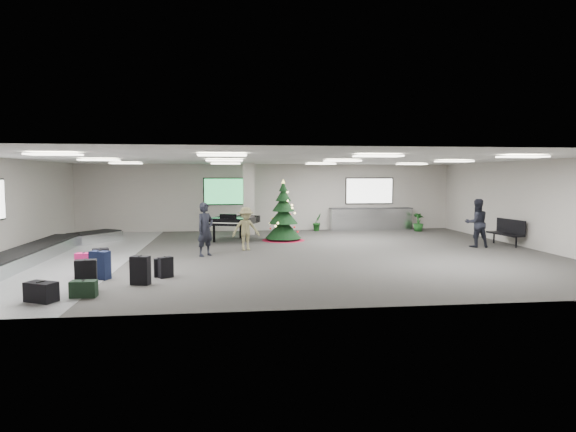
{
  "coord_description": "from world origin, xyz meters",
  "views": [
    {
      "loc": [
        -1.79,
        -16.16,
        2.61
      ],
      "look_at": [
        0.24,
        1.0,
        1.19
      ],
      "focal_mm": 30.0,
      "sensor_mm": 36.0,
      "label": 1
    }
  ],
  "objects": [
    {
      "name": "service_counter",
      "position": [
        5.0,
        6.65,
        0.55
      ],
      "size": [
        4.05,
        0.65,
        1.08
      ],
      "color": "silver",
      "rests_on": "ground"
    },
    {
      "name": "baggage_carousel",
      "position": [
        -7.84,
        -0.08,
        0.21
      ],
      "size": [
        2.28,
        9.71,
        0.43
      ],
      "color": "silver",
      "rests_on": "ground"
    },
    {
      "name": "ground",
      "position": [
        0.0,
        0.0,
        0.0
      ],
      "size": [
        18.0,
        18.0,
        0.0
      ],
      "primitive_type": "plane",
      "color": "#343230",
      "rests_on": "ground"
    },
    {
      "name": "suitcase_0",
      "position": [
        -5.1,
        -4.88,
        0.36
      ],
      "size": [
        0.5,
        0.34,
        0.74
      ],
      "rotation": [
        0.0,
        0.0,
        0.18
      ],
      "color": "black",
      "rests_on": "ground"
    },
    {
      "name": "green_duffel",
      "position": [
        -4.98,
        -5.47,
        0.18
      ],
      "size": [
        0.55,
        0.28,
        0.38
      ],
      "rotation": [
        0.0,
        0.0,
        -0.02
      ],
      "color": "black",
      "rests_on": "ground"
    },
    {
      "name": "room_envelope",
      "position": [
        -0.38,
        0.67,
        2.33
      ],
      "size": [
        18.02,
        14.02,
        3.21
      ],
      "color": "#B7B0A7",
      "rests_on": "ground"
    },
    {
      "name": "traveler_a",
      "position": [
        -2.64,
        -0.28,
        0.88
      ],
      "size": [
        0.75,
        0.75,
        1.76
      ],
      "primitive_type": "imported",
      "rotation": [
        0.0,
        0.0,
        0.77
      ],
      "color": "black",
      "rests_on": "ground"
    },
    {
      "name": "grand_piano",
      "position": [
        -1.68,
        3.41,
        0.81
      ],
      "size": [
        2.13,
        2.4,
        1.14
      ],
      "rotation": [
        0.0,
        0.0,
        -0.37
      ],
      "color": "black",
      "rests_on": "ground"
    },
    {
      "name": "potted_plant_right",
      "position": [
        7.08,
        5.76,
        0.44
      ],
      "size": [
        0.7,
        0.7,
        0.88
      ],
      "primitive_type": "imported",
      "rotation": [
        0.0,
        0.0,
        2.38
      ],
      "color": "#153D13",
      "rests_on": "ground"
    },
    {
      "name": "pink_suitcase",
      "position": [
        -5.6,
        -3.29,
        0.32
      ],
      "size": [
        0.42,
        0.25,
        0.65
      ],
      "rotation": [
        0.0,
        0.0,
        -0.06
      ],
      "color": "#FB2078",
      "rests_on": "ground"
    },
    {
      "name": "suitcase_3",
      "position": [
        -3.49,
        -3.59,
        0.27
      ],
      "size": [
        0.4,
        0.36,
        0.55
      ],
      "rotation": [
        0.0,
        0.0,
        0.6
      ],
      "color": "black",
      "rests_on": "ground"
    },
    {
      "name": "suitcase_8",
      "position": [
        -5.41,
        -2.42,
        0.31
      ],
      "size": [
        0.48,
        0.38,
        0.64
      ],
      "rotation": [
        0.0,
        0.0,
        0.37
      ],
      "color": "black",
      "rests_on": "ground"
    },
    {
      "name": "bench",
      "position": [
        8.61,
        0.82,
        0.56
      ],
      "size": [
        0.71,
        1.62,
        1.0
      ],
      "rotation": [
        0.0,
        0.0,
        0.12
      ],
      "color": "black",
      "rests_on": "ground"
    },
    {
      "name": "traveler_bench",
      "position": [
        7.21,
        0.54,
        0.89
      ],
      "size": [
        0.91,
        0.73,
        1.79
      ],
      "primitive_type": "imported",
      "rotation": [
        0.0,
        0.0,
        3.08
      ],
      "color": "black",
      "rests_on": "ground"
    },
    {
      "name": "christmas_tree",
      "position": [
        0.32,
        3.27,
        0.86
      ],
      "size": [
        1.75,
        1.75,
        2.5
      ],
      "color": "maroon",
      "rests_on": "ground"
    },
    {
      "name": "traveler_b",
      "position": [
        -1.28,
        0.81,
        0.76
      ],
      "size": [
        1.08,
        0.76,
        1.53
      ],
      "primitive_type": "imported",
      "rotation": [
        0.0,
        0.0,
        0.2
      ],
      "color": "olive",
      "rests_on": "ground"
    },
    {
      "name": "potted_plant_left",
      "position": [
        2.3,
        6.5,
        0.42
      ],
      "size": [
        0.58,
        0.59,
        0.84
      ],
      "primitive_type": "imported",
      "rotation": [
        0.0,
        0.0,
        0.88
      ],
      "color": "#153D13",
      "rests_on": "ground"
    },
    {
      "name": "black_duffel",
      "position": [
        -5.74,
        -5.77,
        0.21
      ],
      "size": [
        0.73,
        0.6,
        0.44
      ],
      "rotation": [
        0.0,
        0.0,
        -0.47
      ],
      "color": "black",
      "rests_on": "ground"
    },
    {
      "name": "suitcase_1",
      "position": [
        -3.99,
        -4.36,
        0.35
      ],
      "size": [
        0.49,
        0.34,
        0.71
      ],
      "rotation": [
        0.0,
        0.0,
        -0.26
      ],
      "color": "black",
      "rests_on": "ground"
    },
    {
      "name": "navy_suitcase",
      "position": [
        -5.12,
        -3.6,
        0.36
      ],
      "size": [
        0.54,
        0.43,
        0.74
      ],
      "rotation": [
        0.0,
        0.0,
        -0.39
      ],
      "color": "black",
      "rests_on": "ground"
    },
    {
      "name": "suitcase_7",
      "position": [
        -3.64,
        -3.48,
        0.24
      ],
      "size": [
        0.36,
        0.25,
        0.5
      ],
      "rotation": [
        0.0,
        0.0,
        0.23
      ],
      "color": "black",
      "rests_on": "ground"
    }
  ]
}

